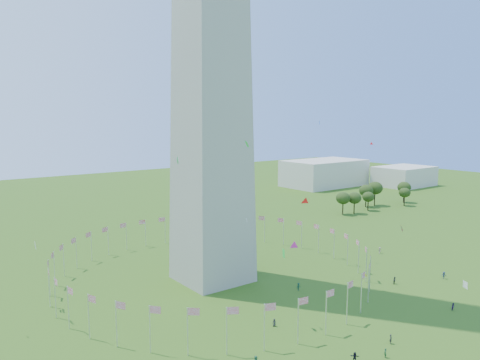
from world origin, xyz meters
The scene contains 7 objects.
ground centered at (0.00, 0.00, 0.00)m, with size 600.00×600.00×0.00m, color #2A4E12.
flag_ring centered at (0.00, 50.00, 4.50)m, with size 80.24×80.24×9.00m.
gov_building_east_a centered at (150.00, 150.00, 8.00)m, with size 50.00×30.00×16.00m, color beige.
gov_building_east_b centered at (190.00, 120.00, 6.00)m, with size 35.00×25.00×12.00m, color beige.
crowd centered at (14.47, 2.60, 0.90)m, with size 100.82×80.12×1.99m.
kites_aloft centered at (11.39, 24.39, 19.48)m, with size 109.30×79.47×37.23m.
tree_line_east centered at (115.23, 85.98, 5.04)m, with size 53.57×15.56×11.44m.
Camera 1 is at (-65.70, -49.32, 42.45)m, focal length 35.00 mm.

